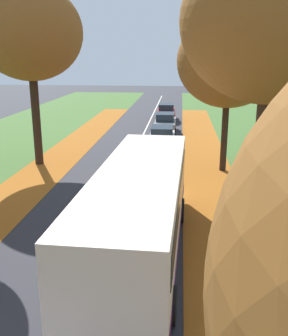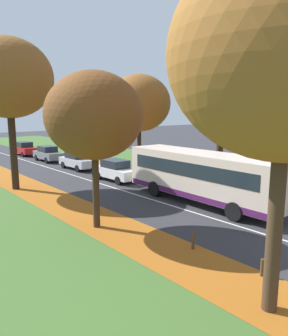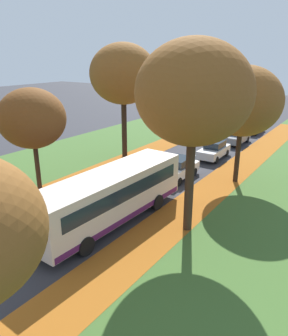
{
  "view_description": "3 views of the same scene",
  "coord_description": "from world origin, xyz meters",
  "px_view_note": "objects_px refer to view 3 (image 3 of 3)",
  "views": [
    {
      "loc": [
        2.99,
        -2.48,
        6.37
      ],
      "look_at": [
        1.68,
        11.59,
        2.25
      ],
      "focal_mm": 42.0,
      "sensor_mm": 36.0,
      "label": 1
    },
    {
      "loc": [
        -12.98,
        -3.05,
        5.43
      ],
      "look_at": [
        1.44,
        13.87,
        1.47
      ],
      "focal_mm": 35.0,
      "sensor_mm": 36.0,
      "label": 2
    },
    {
      "loc": [
        12.75,
        -3.78,
        9.09
      ],
      "look_at": [
        0.59,
        14.07,
        1.59
      ],
      "focal_mm": 35.0,
      "sensor_mm": 36.0,
      "label": 3
    }
  ],
  "objects_px": {
    "tree_left_mid": "(123,74)",
    "car_white_lead": "(178,168)",
    "tree_left_near": "(32,119)",
    "tree_right_near": "(194,93)",
    "bus": "(111,194)",
    "tree_right_mid": "(243,101)",
    "car_grey_third_in_line": "(237,136)",
    "car_silver_following": "(214,150)",
    "car_red_fourth_in_line": "(253,126)"
  },
  "relations": [
    {
      "from": "tree_right_near",
      "to": "tree_left_mid",
      "type": "bearing_deg",
      "value": 141.45
    },
    {
      "from": "tree_right_near",
      "to": "bus",
      "type": "xyz_separation_m",
      "value": [
        -3.94,
        -1.73,
        -5.63
      ]
    },
    {
      "from": "tree_left_mid",
      "to": "car_grey_third_in_line",
      "type": "bearing_deg",
      "value": 55.71
    },
    {
      "from": "car_red_fourth_in_line",
      "to": "car_grey_third_in_line",
      "type": "bearing_deg",
      "value": -88.58
    },
    {
      "from": "bus",
      "to": "car_silver_following",
      "type": "relative_size",
      "value": 2.48
    },
    {
      "from": "tree_left_near",
      "to": "tree_right_near",
      "type": "bearing_deg",
      "value": 6.29
    },
    {
      "from": "car_white_lead",
      "to": "tree_right_near",
      "type": "bearing_deg",
      "value": -57.55
    },
    {
      "from": "car_white_lead",
      "to": "car_red_fourth_in_line",
      "type": "height_order",
      "value": "same"
    },
    {
      "from": "tree_right_near",
      "to": "tree_left_near",
      "type": "bearing_deg",
      "value": -173.71
    },
    {
      "from": "tree_right_near",
      "to": "tree_right_mid",
      "type": "distance_m",
      "value": 8.57
    },
    {
      "from": "tree_right_mid",
      "to": "car_red_fourth_in_line",
      "type": "bearing_deg",
      "value": 102.69
    },
    {
      "from": "tree_right_mid",
      "to": "bus",
      "type": "xyz_separation_m",
      "value": [
        -3.66,
        -10.2,
        -4.3
      ]
    },
    {
      "from": "tree_left_mid",
      "to": "car_white_lead",
      "type": "xyz_separation_m",
      "value": [
        6.94,
        -2.29,
        -6.66
      ]
    },
    {
      "from": "tree_right_near",
      "to": "bus",
      "type": "relative_size",
      "value": 0.95
    },
    {
      "from": "car_white_lead",
      "to": "car_red_fourth_in_line",
      "type": "distance_m",
      "value": 19.06
    },
    {
      "from": "tree_right_mid",
      "to": "bus",
      "type": "relative_size",
      "value": 0.81
    },
    {
      "from": "tree_left_near",
      "to": "car_red_fourth_in_line",
      "type": "distance_m",
      "value": 28.0
    },
    {
      "from": "tree_right_near",
      "to": "car_silver_following",
      "type": "height_order",
      "value": "tree_right_near"
    },
    {
      "from": "car_red_fourth_in_line",
      "to": "bus",
      "type": "bearing_deg",
      "value": -89.57
    },
    {
      "from": "tree_right_mid",
      "to": "car_silver_following",
      "type": "relative_size",
      "value": 2.0
    },
    {
      "from": "tree_left_mid",
      "to": "car_grey_third_in_line",
      "type": "distance_m",
      "value": 14.3
    },
    {
      "from": "tree_right_near",
      "to": "car_silver_following",
      "type": "xyz_separation_m",
      "value": [
        -3.95,
        13.02,
        -6.52
      ]
    },
    {
      "from": "tree_right_near",
      "to": "tree_right_mid",
      "type": "relative_size",
      "value": 1.17
    },
    {
      "from": "tree_right_near",
      "to": "car_silver_following",
      "type": "distance_m",
      "value": 15.08
    },
    {
      "from": "car_white_lead",
      "to": "car_red_fourth_in_line",
      "type": "bearing_deg",
      "value": 89.9
    },
    {
      "from": "tree_left_near",
      "to": "tree_right_mid",
      "type": "height_order",
      "value": "tree_right_mid"
    },
    {
      "from": "tree_right_near",
      "to": "car_grey_third_in_line",
      "type": "distance_m",
      "value": 20.77
    },
    {
      "from": "bus",
      "to": "tree_left_near",
      "type": "bearing_deg",
      "value": 175.6
    },
    {
      "from": "car_grey_third_in_line",
      "to": "car_silver_following",
      "type": "bearing_deg",
      "value": -89.67
    },
    {
      "from": "car_white_lead",
      "to": "car_grey_third_in_line",
      "type": "relative_size",
      "value": 1.0
    },
    {
      "from": "car_silver_following",
      "to": "car_red_fourth_in_line",
      "type": "distance_m",
      "value": 12.62
    },
    {
      "from": "tree_right_mid",
      "to": "car_white_lead",
      "type": "relative_size",
      "value": 2.01
    },
    {
      "from": "tree_left_near",
      "to": "car_white_lead",
      "type": "bearing_deg",
      "value": 49.22
    },
    {
      "from": "tree_left_mid",
      "to": "car_silver_following",
      "type": "relative_size",
      "value": 2.4
    },
    {
      "from": "tree_left_near",
      "to": "car_red_fourth_in_line",
      "type": "height_order",
      "value": "tree_left_near"
    },
    {
      "from": "tree_left_mid",
      "to": "tree_right_mid",
      "type": "distance_m",
      "value": 10.94
    },
    {
      "from": "tree_left_mid",
      "to": "car_silver_following",
      "type": "distance_m",
      "value": 10.63
    },
    {
      "from": "tree_left_mid",
      "to": "car_red_fourth_in_line",
      "type": "relative_size",
      "value": 2.4
    },
    {
      "from": "bus",
      "to": "car_white_lead",
      "type": "distance_m",
      "value": 8.35
    },
    {
      "from": "car_white_lead",
      "to": "car_red_fourth_in_line",
      "type": "relative_size",
      "value": 1.0
    },
    {
      "from": "bus",
      "to": "car_white_lead",
      "type": "bearing_deg",
      "value": 91.62
    },
    {
      "from": "car_grey_third_in_line",
      "to": "car_red_fourth_in_line",
      "type": "height_order",
      "value": "same"
    },
    {
      "from": "tree_left_mid",
      "to": "car_grey_third_in_line",
      "type": "relative_size",
      "value": 2.41
    },
    {
      "from": "tree_right_near",
      "to": "tree_right_mid",
      "type": "bearing_deg",
      "value": 91.88
    },
    {
      "from": "tree_left_near",
      "to": "tree_right_near",
      "type": "xyz_separation_m",
      "value": [
        10.88,
        1.2,
        2.17
      ]
    },
    {
      "from": "tree_left_near",
      "to": "tree_right_mid",
      "type": "xyz_separation_m",
      "value": [
        10.6,
        9.66,
        0.84
      ]
    },
    {
      "from": "tree_left_near",
      "to": "tree_left_mid",
      "type": "bearing_deg",
      "value": 91.37
    },
    {
      "from": "bus",
      "to": "car_grey_third_in_line",
      "type": "relative_size",
      "value": 2.49
    },
    {
      "from": "tree_right_mid",
      "to": "car_white_lead",
      "type": "xyz_separation_m",
      "value": [
        -3.9,
        -1.9,
        -5.19
      ]
    },
    {
      "from": "tree_left_near",
      "to": "bus",
      "type": "height_order",
      "value": "tree_left_near"
    }
  ]
}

